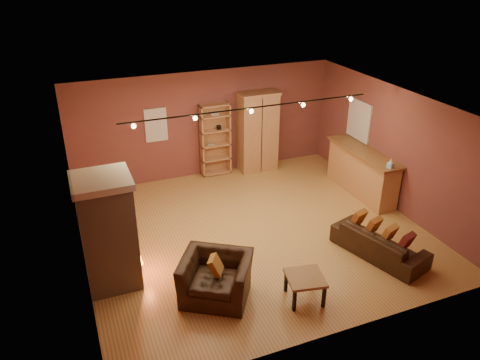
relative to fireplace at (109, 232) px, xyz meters
name	(u,v)px	position (x,y,z in m)	size (l,w,h in m)	color
floor	(254,231)	(3.04, 0.60, -1.06)	(7.00, 7.00, 0.00)	#A07239
ceiling	(256,107)	(3.04, 0.60, 1.74)	(7.00, 7.00, 0.00)	brown
back_wall	(205,124)	(3.04, 3.85, 0.34)	(7.00, 0.02, 2.80)	brown
left_wall	(75,204)	(-0.46, 0.60, 0.34)	(0.02, 6.50, 2.80)	brown
right_wall	(395,149)	(6.54, 0.60, 0.34)	(0.02, 6.50, 2.80)	brown
fireplace	(109,232)	(0.00, 0.00, 0.00)	(1.01, 0.98, 2.12)	tan
back_window	(156,125)	(1.74, 3.83, 0.49)	(0.56, 0.04, 0.86)	silver
bookcase	(215,139)	(3.25, 3.75, -0.06)	(0.80, 0.31, 1.96)	tan
armoire	(258,131)	(4.43, 3.57, 0.04)	(1.08, 0.62, 2.19)	tan
bar_counter	(362,172)	(6.24, 1.29, -0.49)	(0.63, 2.36, 1.13)	tan
tissue_box	(390,164)	(6.19, 0.26, 0.16)	(0.17, 0.17, 0.23)	#94C3EE
right_window	(359,120)	(6.51, 2.00, 0.59)	(0.05, 0.90, 1.00)	silver
loveseat	(380,239)	(5.00, -1.13, -0.67)	(1.09, 1.99, 0.78)	black
armchair	(216,271)	(1.59, -1.09, -0.54)	(1.41, 1.28, 1.03)	black
coffee_table	(305,280)	(2.98, -1.74, -0.66)	(0.73, 0.73, 0.47)	brown
track_rail	(251,109)	(3.04, 0.80, 1.63)	(5.20, 0.09, 0.13)	black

